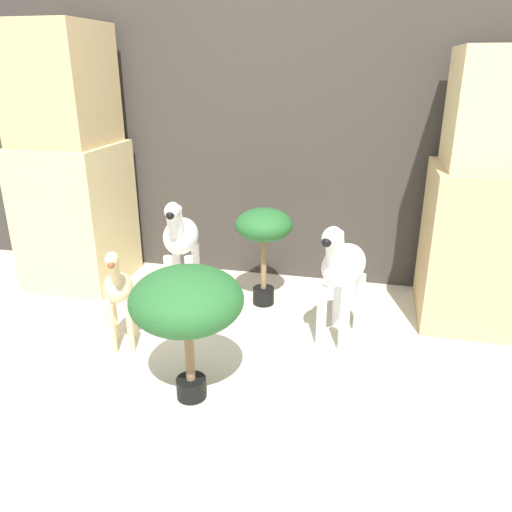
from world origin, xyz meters
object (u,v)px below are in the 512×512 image
at_px(potted_palm_front, 187,303).
at_px(potted_palm_back, 264,231).
at_px(zebra_right, 342,270).
at_px(giraffe_figurine, 118,291).
at_px(zebra_left, 180,240).

xyz_separation_m(potted_palm_front, potted_palm_back, (0.11, 0.97, 0.01)).
relative_size(zebra_right, giraffe_figurine, 1.19).
bearing_deg(zebra_right, zebra_left, 165.57).
distance_m(zebra_right, giraffe_figurine, 1.12).
relative_size(zebra_left, giraffe_figurine, 1.19).
relative_size(giraffe_figurine, potted_palm_front, 0.94).
bearing_deg(zebra_right, potted_palm_front, -132.73).
distance_m(zebra_left, potted_palm_back, 0.49).
xyz_separation_m(zebra_left, giraffe_figurine, (-0.11, -0.56, -0.08)).
bearing_deg(potted_palm_front, potted_palm_back, 83.39).
bearing_deg(potted_palm_back, zebra_left, -169.56).
distance_m(zebra_left, potted_palm_front, 0.95).
height_order(zebra_left, potted_palm_front, zebra_left).
bearing_deg(zebra_left, giraffe_figurine, -101.46).
bearing_deg(zebra_left, zebra_right, -14.43).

